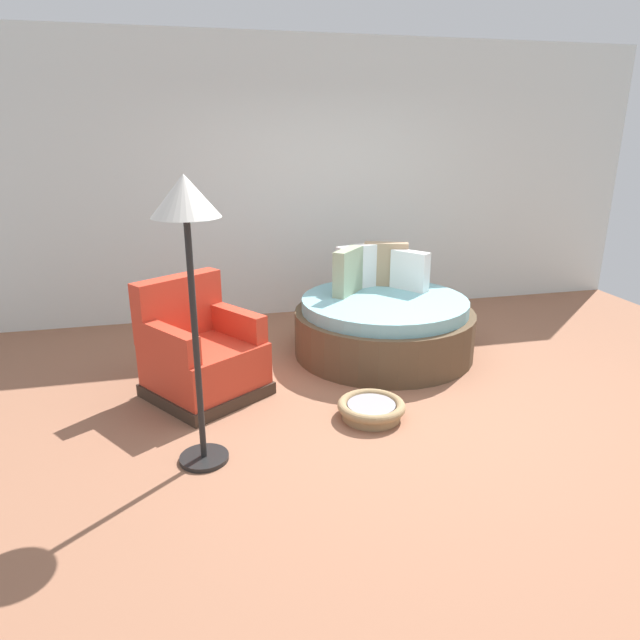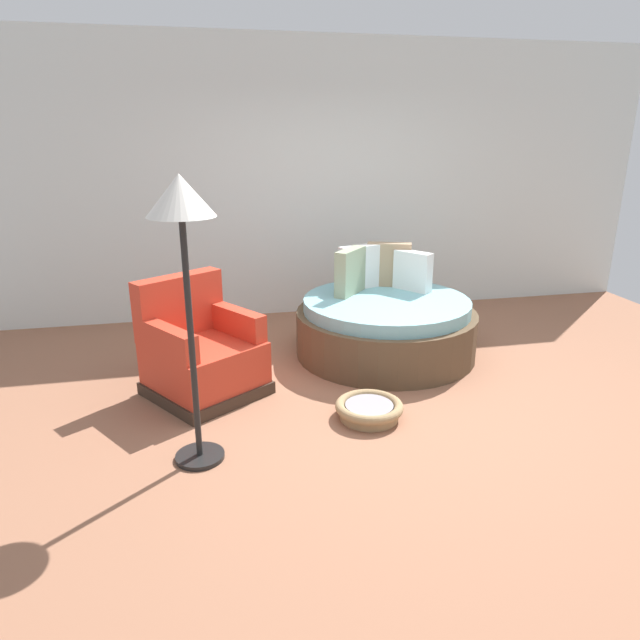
# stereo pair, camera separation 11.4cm
# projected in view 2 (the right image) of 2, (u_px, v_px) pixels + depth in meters

# --- Properties ---
(ground_plane) EXTENTS (8.00, 8.00, 0.02)m
(ground_plane) POSITION_uv_depth(u_px,v_px,m) (378.00, 405.00, 4.47)
(ground_plane) COLOR #936047
(back_wall) EXTENTS (8.00, 0.12, 3.01)m
(back_wall) POSITION_uv_depth(u_px,v_px,m) (313.00, 181.00, 6.38)
(back_wall) COLOR silver
(back_wall) RESTS_ON ground_plane
(round_daybed) EXTENTS (1.70, 1.70, 0.98)m
(round_daybed) POSITION_uv_depth(u_px,v_px,m) (385.00, 324.00, 5.42)
(round_daybed) COLOR brown
(round_daybed) RESTS_ON ground_plane
(red_armchair) EXTENTS (1.11, 1.11, 0.94)m
(red_armchair) POSITION_uv_depth(u_px,v_px,m) (200.00, 354.00, 4.59)
(red_armchair) COLOR #38281E
(red_armchair) RESTS_ON ground_plane
(pet_basket) EXTENTS (0.51, 0.51, 0.13)m
(pet_basket) POSITION_uv_depth(u_px,v_px,m) (369.00, 409.00, 4.24)
(pet_basket) COLOR #9E7F56
(pet_basket) RESTS_ON ground_plane
(floor_lamp) EXTENTS (0.40, 0.40, 1.82)m
(floor_lamp) POSITION_uv_depth(u_px,v_px,m) (182.00, 225.00, 3.25)
(floor_lamp) COLOR black
(floor_lamp) RESTS_ON ground_plane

